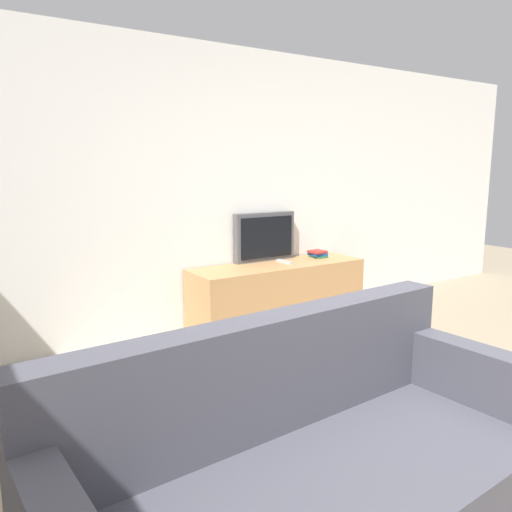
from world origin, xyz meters
The scene contains 7 objects.
ground_plane centered at (0.00, 0.00, 0.00)m, with size 14.00×14.00×0.00m, color gray.
wall_back centered at (0.00, 3.03, 1.30)m, with size 9.00×0.06×2.60m.
tv_stand centered at (0.68, 2.72, 0.29)m, with size 1.77×0.52×0.58m.
television centered at (0.67, 2.94, 0.83)m, with size 0.67×0.09×0.48m.
couch centered at (-0.94, 0.20, 0.30)m, with size 2.07×0.97×0.90m.
book_stack centered at (1.23, 2.79, 0.62)m, with size 0.18×0.19×0.07m.
remote_on_stand centered at (0.76, 2.73, 0.60)m, with size 0.06×0.20×0.02m.
Camera 1 is at (-2.07, -1.12, 1.51)m, focal length 35.00 mm.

